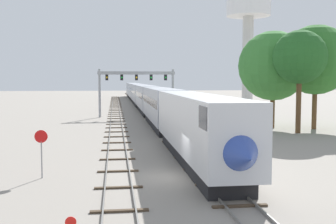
{
  "coord_description": "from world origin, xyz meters",
  "views": [
    {
      "loc": [
        -3.66,
        -23.91,
        5.84
      ],
      "look_at": [
        1.0,
        12.0,
        3.0
      ],
      "focal_mm": 43.98,
      "sensor_mm": 36.0,
      "label": 1
    }
  ],
  "objects_px": {
    "trackside_tree_left": "(300,57)",
    "trackside_tree_mid": "(273,66)",
    "passenger_train": "(143,96)",
    "trackside_tree_right": "(316,60)",
    "water_tower": "(248,15)",
    "signal_gantry": "(137,82)",
    "stop_sign": "(41,147)"
  },
  "relations": [
    {
      "from": "trackside_tree_right",
      "to": "water_tower",
      "type": "bearing_deg",
      "value": 80.51
    },
    {
      "from": "passenger_train",
      "to": "water_tower",
      "type": "height_order",
      "value": "water_tower"
    },
    {
      "from": "water_tower",
      "to": "stop_sign",
      "type": "bearing_deg",
      "value": -116.85
    },
    {
      "from": "trackside_tree_left",
      "to": "passenger_train",
      "type": "bearing_deg",
      "value": 109.3
    },
    {
      "from": "signal_gantry",
      "to": "trackside_tree_right",
      "type": "bearing_deg",
      "value": -43.29
    },
    {
      "from": "trackside_tree_mid",
      "to": "water_tower",
      "type": "bearing_deg",
      "value": 75.16
    },
    {
      "from": "signal_gantry",
      "to": "stop_sign",
      "type": "xyz_separation_m",
      "value": [
        -7.75,
        -39.88,
        -3.67
      ]
    },
    {
      "from": "trackside_tree_mid",
      "to": "trackside_tree_right",
      "type": "bearing_deg",
      "value": -22.3
    },
    {
      "from": "water_tower",
      "to": "trackside_tree_right",
      "type": "distance_m",
      "value": 52.86
    },
    {
      "from": "stop_sign",
      "to": "trackside_tree_mid",
      "type": "height_order",
      "value": "trackside_tree_mid"
    },
    {
      "from": "signal_gantry",
      "to": "trackside_tree_left",
      "type": "distance_m",
      "value": 27.66
    },
    {
      "from": "trackside_tree_mid",
      "to": "passenger_train",
      "type": "bearing_deg",
      "value": 110.33
    },
    {
      "from": "water_tower",
      "to": "trackside_tree_left",
      "type": "xyz_separation_m",
      "value": [
        -11.88,
        -53.61,
        -13.14
      ]
    },
    {
      "from": "signal_gantry",
      "to": "trackside_tree_mid",
      "type": "bearing_deg",
      "value": -47.57
    },
    {
      "from": "trackside_tree_left",
      "to": "trackside_tree_right",
      "type": "relative_size",
      "value": 0.92
    },
    {
      "from": "passenger_train",
      "to": "trackside_tree_mid",
      "type": "bearing_deg",
      "value": -69.67
    },
    {
      "from": "trackside_tree_left",
      "to": "trackside_tree_mid",
      "type": "relative_size",
      "value": 0.96
    },
    {
      "from": "trackside_tree_left",
      "to": "trackside_tree_right",
      "type": "height_order",
      "value": "trackside_tree_right"
    },
    {
      "from": "trackside_tree_left",
      "to": "trackside_tree_mid",
      "type": "xyz_separation_m",
      "value": [
        -1.0,
        4.96,
        -0.75
      ]
    },
    {
      "from": "stop_sign",
      "to": "trackside_tree_right",
      "type": "bearing_deg",
      "value": 37.13
    },
    {
      "from": "trackside_tree_right",
      "to": "stop_sign",
      "type": "bearing_deg",
      "value": -142.87
    },
    {
      "from": "passenger_train",
      "to": "trackside_tree_mid",
      "type": "height_order",
      "value": "trackside_tree_mid"
    },
    {
      "from": "signal_gantry",
      "to": "stop_sign",
      "type": "bearing_deg",
      "value": -101.0
    },
    {
      "from": "stop_sign",
      "to": "passenger_train",
      "type": "bearing_deg",
      "value": 80.35
    },
    {
      "from": "passenger_train",
      "to": "trackside_tree_right",
      "type": "xyz_separation_m",
      "value": [
        17.77,
        -37.76,
        5.55
      ]
    },
    {
      "from": "water_tower",
      "to": "trackside_tree_mid",
      "type": "xyz_separation_m",
      "value": [
        -12.89,
        -48.65,
        -13.88
      ]
    },
    {
      "from": "water_tower",
      "to": "trackside_tree_mid",
      "type": "distance_m",
      "value": 52.21
    },
    {
      "from": "passenger_train",
      "to": "trackside_tree_right",
      "type": "relative_size",
      "value": 10.75
    },
    {
      "from": "passenger_train",
      "to": "water_tower",
      "type": "distance_m",
      "value": 34.66
    },
    {
      "from": "stop_sign",
      "to": "trackside_tree_left",
      "type": "bearing_deg",
      "value": 36.34
    },
    {
      "from": "water_tower",
      "to": "trackside_tree_mid",
      "type": "bearing_deg",
      "value": -104.84
    },
    {
      "from": "water_tower",
      "to": "stop_sign",
      "type": "xyz_separation_m",
      "value": [
        -36.2,
        -71.5,
        -19.53
      ]
    }
  ]
}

